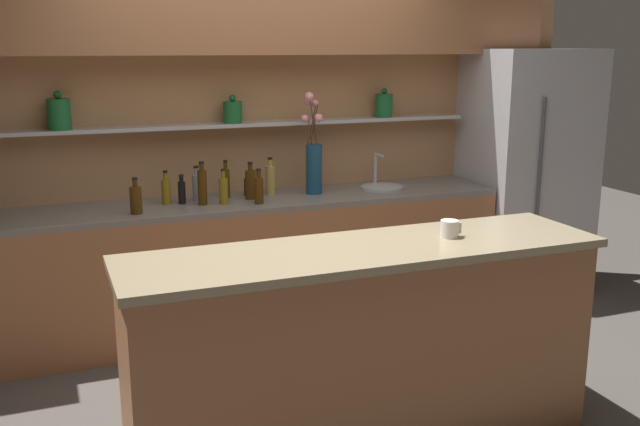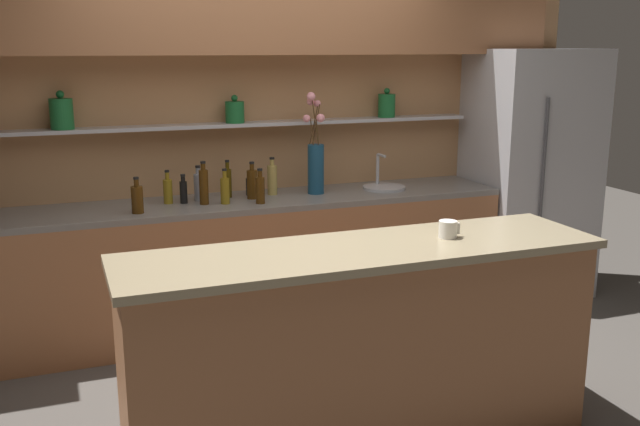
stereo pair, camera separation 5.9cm
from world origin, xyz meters
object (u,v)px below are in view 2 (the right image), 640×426
object	(u,v)px
bottle_spirit_6	(260,189)
bottle_spirit_8	(204,186)
bottle_spirit_7	(272,179)
bottle_oil_3	(168,190)
sink_fixture	(384,186)
bottle_oil_1	(228,182)
flower_vase	(315,160)
bottle_sauce_0	(183,191)
refrigerator	(529,174)
bottle_oil_9	(225,190)
bottle_sauce_10	(250,186)
bottle_spirit_2	(198,186)
bottle_spirit_5	(252,184)
bottle_spirit_4	(137,199)
coffee_mug	(448,229)

from	to	relation	value
bottle_spirit_6	bottle_spirit_8	bearing A→B (deg)	162.99
bottle_spirit_7	bottle_oil_3	bearing A→B (deg)	-177.14
sink_fixture	bottle_spirit_7	xyz separation A→B (m)	(-0.82, 0.09, 0.09)
bottle_oil_1	bottle_oil_3	size ratio (longest dim) A/B	1.16
flower_vase	bottle_sauce_0	world-z (taller)	flower_vase
refrigerator	bottle_oil_3	world-z (taller)	refrigerator
bottle_oil_1	bottle_oil_9	bearing A→B (deg)	-108.51
bottle_spirit_8	bottle_sauce_10	bearing A→B (deg)	26.62
bottle_sauce_0	bottle_spirit_2	distance (m)	0.12
bottle_sauce_10	flower_vase	bearing A→B (deg)	-13.14
bottle_spirit_5	bottle_sauce_10	bearing A→B (deg)	82.38
bottle_sauce_0	bottle_oil_3	world-z (taller)	bottle_oil_3
bottle_spirit_5	bottle_spirit_8	xyz separation A→B (m)	(-0.34, -0.06, 0.02)
bottle_oil_1	bottle_oil_3	world-z (taller)	bottle_oil_1
flower_vase	bottle_spirit_7	world-z (taller)	flower_vase
bottle_spirit_2	bottle_spirit_4	distance (m)	0.49
bottle_oil_1	bottle_spirit_5	world-z (taller)	bottle_oil_1
bottle_spirit_4	bottle_sauce_10	bearing A→B (deg)	19.84
sink_fixture	bottle_spirit_2	bearing A→B (deg)	176.93
sink_fixture	bottle_spirit_5	xyz separation A→B (m)	(-0.99, 0.00, 0.08)
bottle_oil_1	bottle_spirit_5	bearing A→B (deg)	-35.98
sink_fixture	bottle_oil_9	xyz separation A→B (m)	(-1.20, -0.09, 0.07)
bottle_spirit_2	coffee_mug	bearing A→B (deg)	-63.24
bottle_spirit_7	coffee_mug	size ratio (longest dim) A/B	2.41
bottle_spirit_2	bottle_spirit_4	size ratio (longest dim) A/B	1.04
refrigerator	bottle_sauce_0	distance (m)	2.70
refrigerator	bottle_oil_9	bearing A→B (deg)	-179.02
sink_fixture	bottle_spirit_7	bearing A→B (deg)	174.04
bottle_oil_9	bottle_spirit_8	bearing A→B (deg)	166.98
refrigerator	bottle_oil_3	distance (m)	2.80
bottle_spirit_2	bottle_spirit_6	size ratio (longest dim) A/B	1.02
bottle_sauce_10	bottle_spirit_6	bearing A→B (deg)	-91.55
bottle_spirit_2	bottle_sauce_10	xyz separation A→B (m)	(0.37, 0.05, -0.03)
bottle_spirit_7	bottle_spirit_8	world-z (taller)	bottle_spirit_8
flower_vase	bottle_oil_3	size ratio (longest dim) A/B	3.18
sink_fixture	bottle_spirit_5	distance (m)	0.99
bottle_spirit_4	bottle_sauce_0	bearing A→B (deg)	30.33
bottle_spirit_7	bottle_oil_9	world-z (taller)	bottle_spirit_7
bottle_oil_1	bottle_spirit_5	size ratio (longest dim) A/B	1.02
flower_vase	bottle_oil_9	xyz separation A→B (m)	(-0.68, -0.11, -0.15)
bottle_sauce_10	bottle_spirit_8	bearing A→B (deg)	-153.38
sink_fixture	bottle_spirit_2	distance (m)	1.35
bottle_oil_3	bottle_spirit_8	xyz separation A→B (m)	(0.22, -0.11, 0.03)
bottle_sauce_0	bottle_spirit_5	bearing A→B (deg)	-2.17
bottle_spirit_4	coffee_mug	world-z (taller)	bottle_spirit_4
sink_fixture	coffee_mug	distance (m)	1.75
bottle_spirit_2	bottle_spirit_6	distance (m)	0.43
bottle_spirit_7	bottle_sauce_10	bearing A→B (deg)	166.76
sink_fixture	bottle_spirit_7	distance (m)	0.83
bottle_oil_9	bottle_sauce_10	bearing A→B (deg)	42.98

